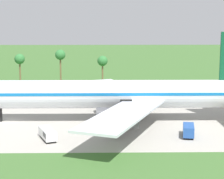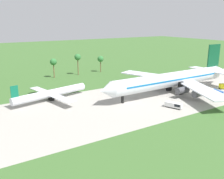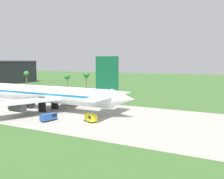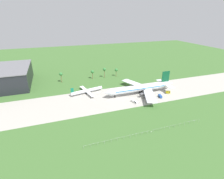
{
  "view_description": "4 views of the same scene",
  "coord_description": "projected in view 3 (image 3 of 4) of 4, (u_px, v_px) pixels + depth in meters",
  "views": [
    {
      "loc": [
        21.21,
        -86.27,
        21.31
      ],
      "look_at": [
        22.69,
        -0.21,
        6.96
      ],
      "focal_mm": 65.0,
      "sensor_mm": 36.0,
      "label": 1
    },
    {
      "loc": [
        -52.03,
        -73.15,
        29.88
      ],
      "look_at": [
        -6.2,
        -0.21,
        5.96
      ],
      "focal_mm": 40.0,
      "sensor_mm": 36.0,
      "label": 2
    },
    {
      "loc": [
        87.4,
        -68.62,
        17.58
      ],
      "look_at": [
        51.58,
        -0.21,
        8.99
      ],
      "focal_mm": 40.0,
      "sensor_mm": 36.0,
      "label": 3
    },
    {
      "loc": [
        -50.3,
        -131.42,
        68.04
      ],
      "look_at": [
        -2.44,
        5.0,
        6.0
      ],
      "focal_mm": 28.0,
      "sensor_mm": 36.0,
      "label": 4
    }
  ],
  "objects": [
    {
      "name": "jet_airliner",
      "position": [
        46.0,
        94.0,
        90.56
      ],
      "size": [
        70.21,
        58.91,
        19.3
      ],
      "color": "silver",
      "rests_on": "ground_plane"
    },
    {
      "name": "palm_tree_row",
      "position": [
        70.0,
        76.0,
        152.89
      ],
      "size": [
        66.98,
        3.6,
        11.9
      ],
      "color": "brown",
      "rests_on": "ground_plane"
    },
    {
      "name": "baggage_tug",
      "position": [
        91.0,
        118.0,
        72.94
      ],
      "size": [
        4.46,
        3.57,
        2.35
      ],
      "color": "black",
      "rests_on": "ground_plane"
    },
    {
      "name": "ground_plane",
      "position": [
        1.0,
        105.0,
        102.65
      ],
      "size": [
        600.0,
        600.0,
        0.0
      ],
      "primitive_type": "plane",
      "color": "#3D662D"
    },
    {
      "name": "taxiway_strip",
      "position": [
        1.0,
        105.0,
        102.65
      ],
      "size": [
        320.0,
        44.0,
        0.02
      ],
      "color": "#A8A399",
      "rests_on": "ground_plane"
    },
    {
      "name": "fuel_truck",
      "position": [
        49.0,
        117.0,
        74.35
      ],
      "size": [
        2.88,
        5.31,
        2.25
      ],
      "color": "black",
      "rests_on": "ground_plane"
    }
  ]
}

